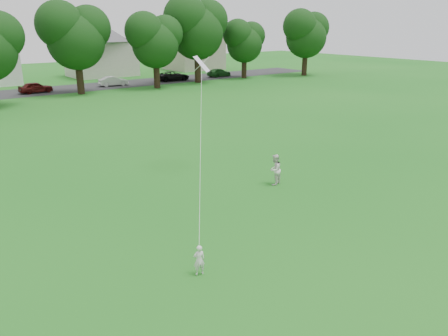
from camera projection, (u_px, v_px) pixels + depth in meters
ground at (259, 244)px, 15.33m from camera, size 160.00×160.00×0.00m
toddler at (199, 260)px, 13.35m from camera, size 0.42×0.33×1.00m
older_boy at (275, 170)px, 20.77m from camera, size 0.88×0.79×1.49m
kite at (201, 136)px, 17.50m from camera, size 3.66×4.86×11.50m
tree_row at (19, 34)px, 41.68m from camera, size 82.44×9.59×11.00m
parked_cars at (3, 90)px, 46.19m from camera, size 62.91×2.45×1.24m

